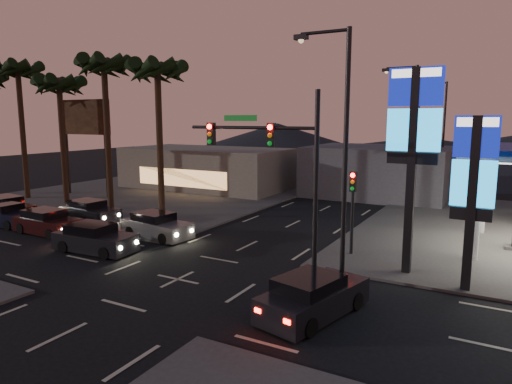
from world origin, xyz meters
The scene contains 25 objects.
ground centered at (0.00, 0.00, 0.00)m, with size 140.00×140.00×0.00m, color black.
corner_lot_nw centered at (-16.00, 16.00, 0.06)m, with size 24.00×24.00×0.12m, color #47443F.
pylon_sign_tall centered at (8.50, 5.50, 6.39)m, with size 2.20×0.35×9.00m.
pylon_sign_short centered at (11.00, 4.50, 4.66)m, with size 1.60×0.35×7.00m.
traffic_signal_mast centered at (3.76, 1.99, 5.23)m, with size 6.10×0.39×8.00m.
pedestal_signal centered at (5.50, 6.98, 2.92)m, with size 0.32×0.39×4.30m.
streetlight_near centered at (6.79, 1.00, 5.72)m, with size 2.14×0.25×10.00m.
streetlight_mid centered at (6.79, 14.00, 5.72)m, with size 2.14×0.25×10.00m.
streetlight_far centered at (6.79, 28.00, 5.72)m, with size 2.14×0.25×10.00m.
palm_a centered at (-9.00, 9.50, 9.43)m, with size 4.41×4.41×10.86m.
palm_b centered at (-14.00, 9.50, 9.97)m, with size 4.41×4.41×11.46m.
palm_c centered at (-19.00, 9.50, 8.88)m, with size 4.41×4.41×10.26m.
palm_d centered at (-24.00, 9.50, 10.15)m, with size 4.41×4.41×11.66m.
billboard centered at (-20.50, 13.00, 6.33)m, with size 6.00×0.30×8.50m.
building_far_west centered at (-14.00, 22.00, 2.00)m, with size 16.00×8.00×4.00m, color #726B5B.
building_far_mid centered at (2.00, 26.00, 2.20)m, with size 12.00×9.00×4.40m, color #4C4C51.
hill_left centered at (-25.00, 60.00, 3.00)m, with size 40.00×40.00×6.00m, color black.
hill_center centered at (0.00, 60.00, 2.00)m, with size 60.00×60.00×4.00m, color black.
car_lane_a_front centered at (-6.46, 1.24, 0.68)m, with size 4.59×2.16×1.46m.
car_lane_a_mid centered at (-12.01, 2.51, 0.67)m, with size 4.48×1.96×1.45m.
car_lane_a_rear centered at (-16.27, 2.63, 0.66)m, with size 4.41×1.97×1.42m.
car_lane_b_front centered at (-5.57, 5.02, 0.68)m, with size 4.61×2.32×1.46m.
car_lane_b_mid centered at (-12.34, 6.03, 0.67)m, with size 4.51×2.10×1.44m.
car_lane_b_rear centered at (-18.21, 3.89, 0.71)m, with size 4.86×2.45×1.53m.
suv_station centered at (6.48, -0.60, 0.70)m, with size 2.89×4.79×1.50m.
Camera 1 is at (12.13, -14.84, 6.88)m, focal length 32.00 mm.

